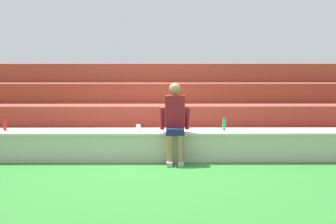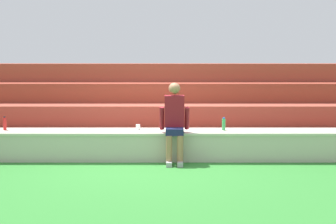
{
  "view_description": "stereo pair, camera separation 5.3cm",
  "coord_description": "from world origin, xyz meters",
  "px_view_note": "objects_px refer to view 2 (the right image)",
  "views": [
    {
      "loc": [
        0.28,
        -7.34,
        1.91
      ],
      "look_at": [
        0.32,
        0.28,
        0.88
      ],
      "focal_mm": 44.8,
      "sensor_mm": 36.0,
      "label": 1
    },
    {
      "loc": [
        0.33,
        -7.34,
        1.91
      ],
      "look_at": [
        0.32,
        0.28,
        0.88
      ],
      "focal_mm": 44.8,
      "sensor_mm": 36.0,
      "label": 2
    }
  ],
  "objects_px": {
    "person_left_of_center": "(175,120)",
    "water_bottle_near_left": "(5,124)",
    "water_bottle_mid_left": "(224,124)",
    "plastic_cup_middle": "(138,127)"
  },
  "relations": [
    {
      "from": "water_bottle_mid_left",
      "to": "plastic_cup_middle",
      "type": "xyz_separation_m",
      "value": [
        -1.59,
        0.02,
        -0.06
      ]
    },
    {
      "from": "person_left_of_center",
      "to": "plastic_cup_middle",
      "type": "height_order",
      "value": "person_left_of_center"
    },
    {
      "from": "water_bottle_near_left",
      "to": "water_bottle_mid_left",
      "type": "distance_m",
      "value": 4.07
    },
    {
      "from": "person_left_of_center",
      "to": "water_bottle_mid_left",
      "type": "bearing_deg",
      "value": 17.83
    },
    {
      "from": "person_left_of_center",
      "to": "water_bottle_near_left",
      "type": "relative_size",
      "value": 5.59
    },
    {
      "from": "water_bottle_mid_left",
      "to": "person_left_of_center",
      "type": "bearing_deg",
      "value": -162.17
    },
    {
      "from": "water_bottle_near_left",
      "to": "water_bottle_mid_left",
      "type": "xyz_separation_m",
      "value": [
        4.07,
        -0.02,
        -0.01
      ]
    },
    {
      "from": "plastic_cup_middle",
      "to": "water_bottle_mid_left",
      "type": "bearing_deg",
      "value": -0.79
    },
    {
      "from": "person_left_of_center",
      "to": "water_bottle_near_left",
      "type": "bearing_deg",
      "value": 174.26
    },
    {
      "from": "water_bottle_near_left",
      "to": "plastic_cup_middle",
      "type": "bearing_deg",
      "value": 0.01
    }
  ]
}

